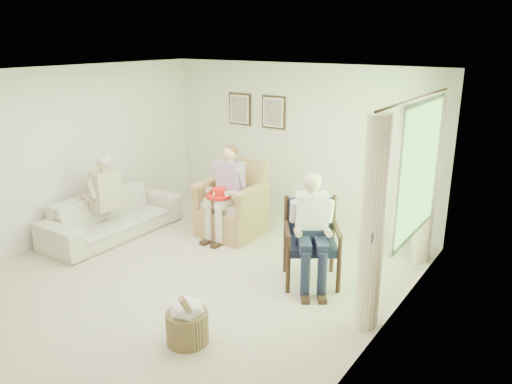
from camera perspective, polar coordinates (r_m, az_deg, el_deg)
floor at (r=6.67m, az=-7.45°, el=-9.54°), size 5.50×5.50×0.00m
back_wall at (r=8.38m, az=4.74°, el=5.59°), size 5.00×0.04×2.60m
left_wall at (r=8.04m, az=-21.37°, el=3.95°), size 0.04×5.50×2.60m
right_wall at (r=4.96m, az=14.23°, el=-3.31°), size 0.04×5.50×2.60m
ceiling at (r=5.97m, az=-8.45°, el=13.31°), size 5.00×5.50×0.02m
window at (r=5.98m, az=18.13°, el=2.77°), size 0.13×2.50×1.63m
curtain_left at (r=5.26m, az=13.21°, el=-3.77°), size 0.34×0.34×2.30m
curtain_right at (r=7.04m, az=19.05°, el=1.14°), size 0.34×0.34×2.30m
framed_print_left at (r=8.87m, az=-1.87°, el=9.46°), size 0.45×0.05×0.55m
framed_print_right at (r=8.49m, az=2.01°, el=9.09°), size 0.45×0.05×0.55m
wicker_armchair at (r=7.85m, az=-2.64°, el=-2.24°), size 0.91×0.90×1.16m
wood_armchair at (r=6.37m, az=6.77°, el=-5.26°), size 0.67×0.63×1.04m
sofa at (r=8.11m, az=-16.05°, el=-2.59°), size 2.23×0.87×0.65m
person_wicker at (r=7.59m, az=-3.38°, el=0.77°), size 0.40×0.62×1.41m
person_dark at (r=6.13m, az=6.11°, el=-3.51°), size 0.40×0.62×1.40m
person_sofa at (r=7.89m, az=-17.18°, el=-0.04°), size 0.42×0.62×1.30m
red_hat at (r=7.46m, az=-4.28°, el=-0.22°), size 0.37×0.37×0.14m
hatbox at (r=5.27m, az=-7.89°, el=-14.32°), size 0.54×0.54×0.64m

